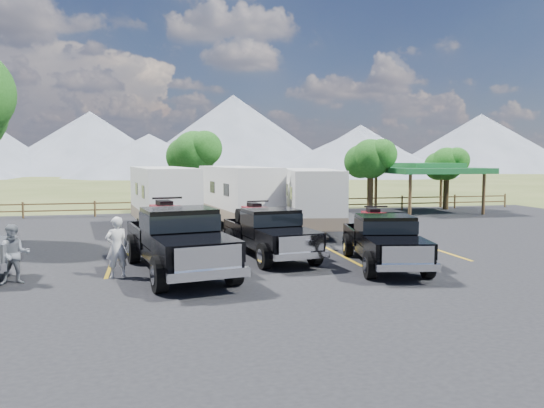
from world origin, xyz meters
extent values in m
plane|color=#3E4F21|center=(0.00, 0.00, 0.00)|extent=(320.00, 320.00, 0.00)
cube|color=black|center=(0.00, 3.00, 0.02)|extent=(44.00, 34.00, 0.04)
cube|color=gold|center=(-6.00, 4.00, 0.04)|extent=(0.12, 5.50, 0.01)
cube|color=gold|center=(-2.00, 4.00, 0.04)|extent=(0.12, 5.50, 0.01)
cube|color=gold|center=(2.00, 4.00, 0.04)|extent=(0.12, 5.50, 0.01)
cube|color=gold|center=(6.00, 4.00, 0.04)|extent=(0.12, 5.50, 0.01)
cylinder|color=black|center=(9.00, 17.00, 1.40)|extent=(0.39, 0.39, 2.80)
sphere|color=#184C13|center=(9.00, 17.00, 3.50)|extent=(2.52, 2.52, 2.52)
sphere|color=#184C13|center=(9.54, 16.55, 3.77)|extent=(1.98, 1.98, 1.98)
sphere|color=#184C13|center=(8.50, 17.40, 3.32)|extent=(2.16, 2.16, 2.16)
cylinder|color=black|center=(15.00, 18.00, 1.26)|extent=(0.38, 0.38, 2.52)
sphere|color=#184C13|center=(15.00, 18.00, 3.15)|extent=(2.24, 2.24, 2.24)
sphere|color=#184C13|center=(15.48, 17.60, 3.39)|extent=(1.76, 1.76, 1.76)
sphere|color=#184C13|center=(14.55, 18.35, 2.99)|extent=(1.92, 1.92, 1.92)
cylinder|color=black|center=(-2.00, 19.00, 1.54)|extent=(0.41, 0.41, 3.08)
sphere|color=#184C13|center=(-2.00, 19.00, 3.85)|extent=(2.80, 2.80, 2.80)
sphere|color=#184C13|center=(-1.40, 18.50, 4.15)|extent=(2.20, 2.20, 2.20)
sphere|color=#184C13|center=(-2.56, 19.44, 3.65)|extent=(2.40, 2.40, 2.40)
cylinder|color=brown|center=(-12.00, 18.50, 0.50)|extent=(0.12, 0.12, 1.00)
cylinder|color=brown|center=(-8.00, 18.50, 0.50)|extent=(0.12, 0.12, 1.00)
cylinder|color=brown|center=(-4.00, 18.50, 0.50)|extent=(0.12, 0.12, 1.00)
cylinder|color=brown|center=(0.00, 18.50, 0.50)|extent=(0.12, 0.12, 1.00)
cylinder|color=brown|center=(4.00, 18.50, 0.50)|extent=(0.12, 0.12, 1.00)
cylinder|color=brown|center=(8.00, 18.50, 0.50)|extent=(0.12, 0.12, 1.00)
cylinder|color=brown|center=(12.00, 18.50, 0.50)|extent=(0.12, 0.12, 1.00)
cylinder|color=brown|center=(16.00, 18.50, 0.50)|extent=(0.12, 0.12, 1.00)
cylinder|color=brown|center=(20.00, 18.50, 0.50)|extent=(0.12, 0.12, 1.00)
cube|color=brown|center=(2.00, 18.50, 0.45)|extent=(36.00, 0.06, 0.08)
cube|color=brown|center=(2.00, 18.50, 0.85)|extent=(36.00, 0.06, 0.08)
cylinder|color=brown|center=(10.50, 14.50, 1.30)|extent=(0.20, 0.20, 2.60)
cylinder|color=brown|center=(10.50, 19.50, 1.30)|extent=(0.20, 0.20, 2.60)
cylinder|color=brown|center=(15.50, 14.50, 1.30)|extent=(0.20, 0.20, 2.60)
cylinder|color=brown|center=(15.50, 19.50, 1.30)|extent=(0.20, 0.20, 2.60)
cube|color=#1C622E|center=(13.00, 17.00, 2.75)|extent=(6.20, 6.20, 0.35)
cube|color=#1C622E|center=(13.00, 17.00, 3.05)|extent=(3.50, 3.50, 0.35)
cone|color=slate|center=(-18.00, 112.00, 7.00)|extent=(44.00, 44.00, 14.00)
cone|color=slate|center=(14.00, 108.00, 9.00)|extent=(52.00, 52.00, 18.00)
cone|color=slate|center=(48.00, 114.00, 6.00)|extent=(40.00, 40.00, 12.00)
cone|color=slate|center=(80.00, 110.00, 7.50)|extent=(50.00, 50.00, 15.00)
cone|color=slate|center=(-5.00, 87.00, 4.00)|extent=(32.00, 32.00, 8.00)
cone|color=slate|center=(35.00, 84.00, 4.50)|extent=(40.00, 40.00, 9.00)
cube|color=black|center=(-3.88, 1.59, 0.73)|extent=(3.11, 6.46, 0.39)
cube|color=black|center=(-3.50, -0.47, 1.13)|extent=(2.41, 2.31, 0.54)
cube|color=black|center=(-3.86, 1.46, 1.51)|extent=(2.32, 2.04, 1.09)
cube|color=black|center=(-3.86, 1.46, 1.67)|extent=(2.38, 2.12, 0.49)
cube|color=black|center=(-4.24, 3.51, 1.02)|extent=(2.53, 2.95, 0.60)
cube|color=silver|center=(-3.29, -1.56, 1.07)|extent=(1.73, 0.41, 0.60)
cube|color=silver|center=(-3.28, -1.62, 0.66)|extent=(2.13, 0.59, 0.24)
cube|color=silver|center=(-4.48, 4.79, 0.66)|extent=(2.13, 0.56, 0.24)
cylinder|color=black|center=(-4.49, -0.72, 0.53)|extent=(0.50, 1.02, 0.98)
cylinder|color=black|center=(-2.48, -0.34, 0.53)|extent=(0.50, 1.02, 0.98)
cylinder|color=black|center=(-5.28, 3.51, 0.53)|extent=(0.50, 1.02, 0.98)
cylinder|color=black|center=(-3.27, 3.89, 0.53)|extent=(0.50, 1.02, 0.98)
cube|color=maroon|center=(-4.24, 3.51, 1.76)|extent=(1.01, 1.53, 0.38)
cube|color=black|center=(-4.24, 3.51, 2.03)|extent=(0.58, 0.88, 0.20)
cube|color=maroon|center=(-4.13, 2.92, 1.87)|extent=(0.93, 0.53, 0.24)
cylinder|color=black|center=(-4.15, 3.03, 2.25)|extent=(0.97, 0.24, 0.07)
cylinder|color=black|center=(-4.61, 2.83, 1.54)|extent=(0.39, 0.65, 0.61)
cylinder|color=black|center=(-3.65, 3.01, 1.54)|extent=(0.39, 0.65, 0.61)
cylinder|color=black|center=(-4.83, 4.01, 1.54)|extent=(0.39, 0.65, 0.61)
cylinder|color=black|center=(-3.87, 4.19, 1.54)|extent=(0.39, 0.65, 0.61)
cube|color=black|center=(-0.59, 3.52, 0.63)|extent=(2.45, 5.52, 0.34)
cube|color=black|center=(-0.34, 1.74, 0.98)|extent=(2.02, 1.92, 0.47)
cube|color=black|center=(-0.58, 3.41, 1.30)|extent=(1.95, 1.69, 0.94)
cube|color=black|center=(-0.58, 3.41, 1.44)|extent=(1.99, 1.75, 0.42)
cube|color=black|center=(-0.83, 5.19, 0.89)|extent=(2.09, 2.48, 0.51)
cube|color=silver|center=(-0.21, 0.80, 0.93)|extent=(1.49, 0.28, 0.51)
cube|color=silver|center=(-0.20, 0.74, 0.57)|extent=(1.84, 0.42, 0.21)
cube|color=silver|center=(-0.99, 6.30, 0.57)|extent=(1.84, 0.41, 0.21)
cylinder|color=black|center=(-1.20, 1.56, 0.46)|extent=(0.40, 0.87, 0.84)
cylinder|color=black|center=(0.54, 1.81, 0.46)|extent=(0.40, 0.87, 0.84)
cylinder|color=black|center=(-1.72, 5.23, 0.46)|extent=(0.40, 0.87, 0.84)
cylinder|color=black|center=(0.02, 5.48, 0.46)|extent=(0.40, 0.87, 0.84)
cube|color=maroon|center=(-0.83, 5.19, 1.52)|extent=(0.82, 1.30, 0.33)
cube|color=black|center=(-0.83, 5.19, 1.75)|extent=(0.47, 0.75, 0.17)
cube|color=maroon|center=(-0.76, 4.68, 1.61)|extent=(0.79, 0.43, 0.21)
cylinder|color=black|center=(-0.77, 4.77, 1.94)|extent=(0.84, 0.17, 0.06)
cylinder|color=black|center=(-1.17, 4.62, 1.33)|extent=(0.31, 0.55, 0.52)
cylinder|color=black|center=(-0.34, 4.74, 1.33)|extent=(0.31, 0.55, 0.52)
cylinder|color=black|center=(-1.32, 5.64, 1.33)|extent=(0.31, 0.55, 0.52)
cylinder|color=black|center=(-0.48, 5.76, 1.33)|extent=(0.31, 0.55, 0.52)
cube|color=black|center=(2.70, 1.18, 0.61)|extent=(2.60, 5.38, 0.33)
cube|color=black|center=(2.37, -0.53, 0.95)|extent=(2.01, 1.93, 0.45)
cube|color=black|center=(2.68, 1.07, 1.26)|extent=(1.94, 1.71, 0.91)
cube|color=black|center=(2.68, 1.07, 1.40)|extent=(1.98, 1.77, 0.41)
cube|color=black|center=(3.00, 2.78, 0.86)|extent=(2.12, 2.46, 0.50)
cube|color=silver|center=(2.20, -1.44, 0.90)|extent=(1.44, 0.34, 0.50)
cube|color=silver|center=(2.19, -1.49, 0.56)|extent=(1.77, 0.49, 0.20)
cube|color=silver|center=(3.20, 3.85, 0.56)|extent=(1.77, 0.47, 0.20)
cylinder|color=black|center=(1.53, -0.43, 0.45)|extent=(0.42, 0.85, 0.82)
cylinder|color=black|center=(3.20, -0.75, 0.45)|extent=(0.42, 0.85, 0.82)
cylinder|color=black|center=(2.20, 3.10, 0.45)|extent=(0.42, 0.85, 0.82)
cylinder|color=black|center=(3.87, 2.78, 0.45)|extent=(0.42, 0.85, 0.82)
cube|color=maroon|center=(3.00, 2.78, 1.47)|extent=(0.84, 1.28, 0.32)
cube|color=black|center=(3.00, 2.78, 1.70)|extent=(0.48, 0.74, 0.16)
cube|color=maroon|center=(2.91, 2.29, 1.56)|extent=(0.77, 0.45, 0.20)
cylinder|color=black|center=(2.93, 2.38, 1.88)|extent=(0.81, 0.21, 0.05)
cylinder|color=black|center=(2.51, 2.36, 1.29)|extent=(0.33, 0.54, 0.51)
cylinder|color=black|center=(3.31, 2.21, 1.29)|extent=(0.33, 0.54, 0.51)
cylinder|color=black|center=(2.69, 3.34, 1.29)|extent=(0.33, 0.54, 0.51)
cylinder|color=black|center=(3.50, 3.19, 1.29)|extent=(0.33, 0.54, 0.51)
cube|color=silver|center=(-4.13, 10.99, 1.83)|extent=(3.22, 7.32, 2.55)
cube|color=#7B6955|center=(-4.13, 10.99, 0.84)|extent=(3.24, 7.36, 0.57)
cube|color=black|center=(-5.02, 9.08, 2.09)|extent=(0.14, 0.84, 0.57)
cube|color=black|center=(-2.76, 9.40, 2.09)|extent=(0.14, 0.84, 0.57)
cylinder|color=black|center=(-5.23, 11.12, 0.37)|extent=(0.32, 0.69, 0.66)
cylinder|color=black|center=(-3.12, 11.42, 0.37)|extent=(0.32, 0.69, 0.66)
cube|color=black|center=(-3.53, 6.64, 0.51)|extent=(0.35, 1.70, 0.09)
cube|color=silver|center=(-0.43, 11.52, 1.84)|extent=(3.29, 7.36, 2.56)
cube|color=#7B6955|center=(-0.43, 11.52, 0.84)|extent=(3.32, 7.40, 0.57)
cube|color=black|center=(-1.30, 9.59, 2.09)|extent=(0.14, 0.85, 0.57)
cube|color=black|center=(0.97, 9.93, 2.09)|extent=(0.14, 0.85, 0.57)
cylinder|color=black|center=(-1.53, 11.64, 0.37)|extent=(0.33, 0.69, 0.66)
cylinder|color=black|center=(0.59, 11.96, 0.37)|extent=(0.33, 0.69, 0.66)
cube|color=black|center=(0.22, 7.16, 0.51)|extent=(0.36, 1.70, 0.09)
cube|color=silver|center=(2.72, 9.32, 1.78)|extent=(3.34, 7.15, 2.47)
cube|color=#7B6955|center=(2.72, 9.32, 0.82)|extent=(3.36, 7.18, 0.55)
cube|color=black|center=(1.33, 7.82, 2.03)|extent=(0.16, 0.82, 0.55)
cube|color=black|center=(3.52, 7.44, 2.03)|extent=(0.16, 0.82, 0.55)
cylinder|color=black|center=(1.74, 9.77, 0.36)|extent=(0.33, 0.67, 0.64)
cylinder|color=black|center=(3.78, 9.41, 0.36)|extent=(0.33, 0.67, 0.64)
cube|color=black|center=(1.99, 5.12, 0.50)|extent=(0.39, 1.64, 0.09)
cube|color=silver|center=(-8.59, 1.68, 0.61)|extent=(0.16, 1.95, 0.22)
imported|color=silver|center=(-5.68, 1.39, 0.94)|extent=(0.77, 0.63, 1.81)
imported|color=slate|center=(-8.41, 1.16, 0.88)|extent=(0.93, 0.78, 1.68)
camera|label=1|loc=(-4.63, -14.64, 3.57)|focal=35.00mm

